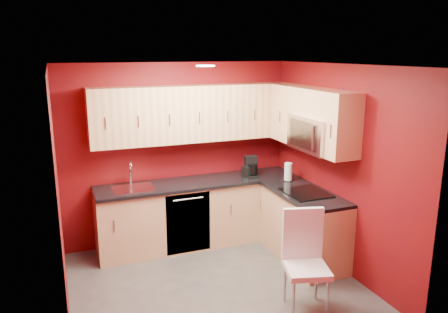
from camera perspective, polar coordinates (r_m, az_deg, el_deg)
floor at (r=5.26m, az=-1.05°, el=-16.55°), size 3.20×3.20×0.00m
ceiling at (r=4.55m, az=-1.19°, el=11.82°), size 3.20×3.20×0.00m
wall_back at (r=6.14m, az=-5.98°, el=0.43°), size 3.20×0.00×3.20m
wall_front at (r=3.47m, az=7.64°, el=-10.15°), size 3.20×0.00×3.20m
wall_left at (r=4.49m, az=-20.75°, el=-5.38°), size 0.00×3.00×3.00m
wall_right at (r=5.49m, az=14.74°, el=-1.52°), size 0.00×3.00×3.00m
base_cabinets_back at (r=6.15m, az=-3.23°, el=-7.42°), size 2.80×0.60×0.87m
base_cabinets_right at (r=5.79m, az=10.35°, el=-9.03°), size 0.60×1.30×0.87m
countertop_back at (r=5.99m, az=-3.24°, el=-3.40°), size 2.80×0.63×0.04m
countertop_right at (r=5.61m, az=10.49°, el=-4.82°), size 0.63×1.27×0.04m
upper_cabinets_back at (r=5.92m, az=-3.79°, el=5.66°), size 2.80×0.35×0.75m
upper_cabinets_right at (r=5.63m, az=11.05°, el=5.66°), size 0.35×1.55×0.75m
microwave at (r=5.45m, az=12.01°, el=2.93°), size 0.42×0.76×0.42m
cooktop at (r=5.57m, az=10.65°, el=-4.68°), size 0.50×0.55×0.01m
sink at (r=5.79m, az=-11.81°, el=-3.73°), size 0.52×0.42×0.35m
dishwasher_front at (r=5.83m, az=-4.69°, el=-8.68°), size 0.60×0.02×0.82m
downlight at (r=4.83m, az=-2.45°, el=11.74°), size 0.20×0.20×0.01m
coffee_maker at (r=6.16m, az=3.69°, el=-1.36°), size 0.20×0.25×0.29m
napkin_holder at (r=6.17m, az=3.24°, el=-1.96°), size 0.17×0.17×0.15m
paper_towel at (r=6.03m, az=8.39°, el=-2.00°), size 0.18×0.18×0.25m
dining_chair at (r=4.66m, az=10.75°, el=-13.58°), size 0.54×0.55×1.06m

